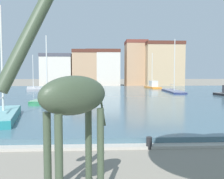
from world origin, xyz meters
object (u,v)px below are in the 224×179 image
at_px(sailboat_grey, 33,89).
at_px(sailboat_orange, 152,87).
at_px(sailboat_green, 47,100).
at_px(mooring_bollard, 149,143).
at_px(sailboat_teal, 4,116).
at_px(sailboat_navy, 174,92).
at_px(giraffe_statue, 69,100).

relative_size(sailboat_grey, sailboat_orange, 1.36).
height_order(sailboat_green, sailboat_grey, sailboat_green).
bearing_deg(mooring_bollard, sailboat_teal, 145.72).
xyz_separation_m(sailboat_green, sailboat_grey, (-6.47, 18.47, -0.10)).
bearing_deg(sailboat_navy, sailboat_green, -146.89).
bearing_deg(mooring_bollard, sailboat_grey, 112.59).
relative_size(sailboat_navy, sailboat_teal, 1.35).
xyz_separation_m(sailboat_green, sailboat_navy, (16.68, 10.88, -0.16)).
bearing_deg(sailboat_navy, sailboat_teal, -130.51).
height_order(sailboat_green, sailboat_orange, sailboat_orange).
relative_size(sailboat_teal, sailboat_orange, 1.00).
distance_m(giraffe_statue, sailboat_grey, 39.50).
bearing_deg(sailboat_orange, giraffe_statue, -104.91).
bearing_deg(sailboat_grey, sailboat_green, -70.69).
distance_m(sailboat_navy, sailboat_teal, 26.69).
xyz_separation_m(giraffe_statue, mooring_bollard, (2.71, 4.44, -2.29)).
bearing_deg(sailboat_teal, giraffe_statue, -61.65).
height_order(giraffe_statue, sailboat_navy, sailboat_navy).
bearing_deg(mooring_bollard, giraffe_statue, -121.45).
relative_size(sailboat_teal, mooring_bollard, 14.53).
distance_m(sailboat_grey, sailboat_teal, 28.48).
xyz_separation_m(sailboat_teal, sailboat_orange, (16.40, 31.53, 0.14)).
height_order(sailboat_green, sailboat_navy, sailboat_navy).
bearing_deg(sailboat_orange, sailboat_teal, -117.49).
distance_m(sailboat_green, sailboat_teal, 9.43).
height_order(giraffe_statue, sailboat_grey, sailboat_grey).
bearing_deg(sailboat_teal, sailboat_green, 86.00).
bearing_deg(sailboat_grey, mooring_bollard, -67.41).
xyz_separation_m(giraffe_statue, sailboat_green, (-4.70, 19.35, -2.05)).
relative_size(sailboat_navy, sailboat_orange, 1.34).
xyz_separation_m(sailboat_grey, mooring_bollard, (13.89, -33.39, -0.14)).
height_order(sailboat_navy, sailboat_grey, sailboat_navy).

